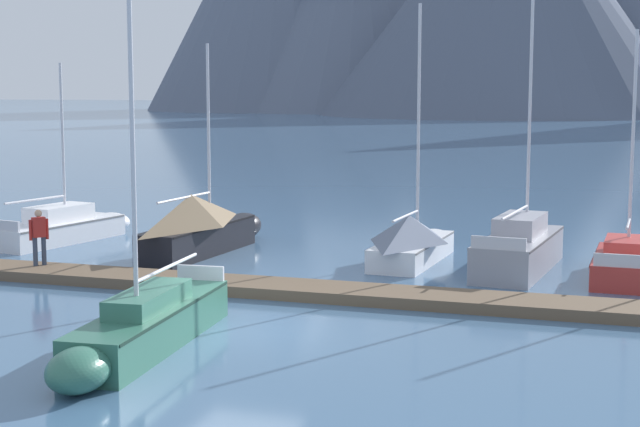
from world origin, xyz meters
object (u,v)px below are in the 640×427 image
Objects in this scene: sailboat_outer_slip at (522,246)px; sailboat_far_berth at (413,239)px; sailboat_nearest_berth at (65,227)px; sailboat_mid_dock_port at (201,225)px; sailboat_mid_dock_starboard at (143,326)px; person_on_dock at (39,234)px; sailboat_end_of_dock at (628,260)px.

sailboat_far_berth is at bearing 178.57° from sailboat_outer_slip.
sailboat_nearest_berth is 0.89× the size of sailboat_mid_dock_port.
sailboat_outer_slip is at bearing 61.85° from sailboat_mid_dock_starboard.
sailboat_outer_slip is (16.66, -0.40, 0.17)m from sailboat_nearest_berth.
sailboat_nearest_berth is 13.17m from sailboat_far_berth.
person_on_dock is (2.96, -5.99, 0.73)m from sailboat_nearest_berth.
sailboat_far_berth is at bearing 5.25° from sailboat_mid_dock_port.
sailboat_outer_slip is 14.81m from person_on_dock.
sailboat_far_berth is at bearing -1.36° from sailboat_nearest_berth.
sailboat_mid_dock_port reaches higher than person_on_dock.
sailboat_end_of_dock is at bearing -2.12° from sailboat_nearest_berth.
sailboat_end_of_dock reaches higher than sailboat_nearest_berth.
sailboat_mid_dock_starboard is 1.17× the size of sailboat_end_of_dock.
sailboat_mid_dock_port is 0.87× the size of sailboat_mid_dock_starboard.
sailboat_mid_dock_starboard reaches higher than sailboat_far_berth.
sailboat_far_berth is 0.96× the size of sailboat_outer_slip.
sailboat_mid_dock_port is 4.38× the size of person_on_dock.
sailboat_far_berth reaches higher than sailboat_nearest_berth.
sailboat_outer_slip is (6.60, 12.34, 0.13)m from sailboat_mid_dock_starboard.
sailboat_outer_slip is at bearing -1.37° from sailboat_nearest_berth.
sailboat_outer_slip is at bearing 174.01° from sailboat_end_of_dock.
sailboat_end_of_dock is at bearing 50.84° from sailboat_mid_dock_starboard.
sailboat_mid_dock_port is 0.89× the size of sailboat_far_berth.
sailboat_mid_dock_starboard is 15.48m from sailboat_end_of_dock.
person_on_dock is at bearing -63.69° from sailboat_nearest_berth.
sailboat_far_berth is (13.17, -0.31, 0.23)m from sailboat_nearest_berth.
sailboat_mid_dock_starboard is at bearing -51.71° from sailboat_nearest_berth.
sailboat_outer_slip is 5.11× the size of person_on_dock.
sailboat_outer_slip is (3.49, -0.09, -0.06)m from sailboat_far_berth.
sailboat_nearest_berth is 19.85m from sailboat_end_of_dock.
person_on_dock is (-7.10, 6.75, 0.70)m from sailboat_mid_dock_starboard.
sailboat_mid_dock_port is 12.46m from sailboat_mid_dock_starboard.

